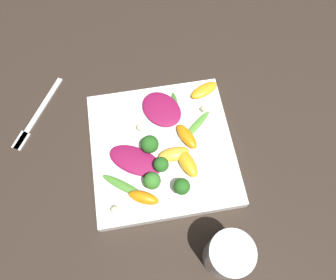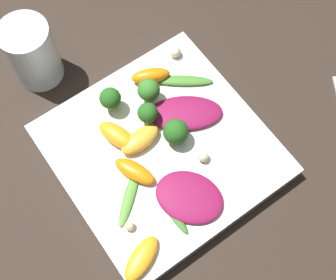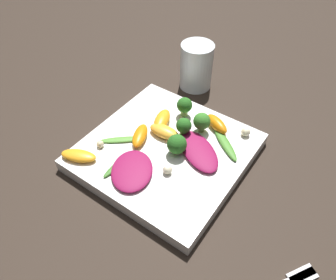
# 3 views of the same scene
# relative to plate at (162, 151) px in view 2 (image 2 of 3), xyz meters

# --- Properties ---
(ground_plane) EXTENTS (2.40, 2.40, 0.00)m
(ground_plane) POSITION_rel_plate_xyz_m (0.00, 0.00, -0.01)
(ground_plane) COLOR #2D231C
(plate) EXTENTS (0.28, 0.28, 0.02)m
(plate) POSITION_rel_plate_xyz_m (0.00, 0.00, 0.00)
(plate) COLOR white
(plate) RESTS_ON ground_plane
(drinking_glass) EXTENTS (0.07, 0.07, 0.10)m
(drinking_glass) POSITION_rel_plate_xyz_m (-0.22, -0.07, 0.04)
(drinking_glass) COLOR white
(drinking_glass) RESTS_ON ground_plane
(radicchio_leaf_0) EXTENTS (0.11, 0.11, 0.01)m
(radicchio_leaf_0) POSITION_rel_plate_xyz_m (0.08, -0.01, 0.02)
(radicchio_leaf_0) COLOR maroon
(radicchio_leaf_0) RESTS_ON plate
(radicchio_leaf_1) EXTENTS (0.10, 0.12, 0.01)m
(radicchio_leaf_1) POSITION_rel_plate_xyz_m (-0.02, 0.06, 0.02)
(radicchio_leaf_1) COLOR maroon
(radicchio_leaf_1) RESTS_ON plate
(orange_segment_0) EXTENTS (0.07, 0.05, 0.02)m
(orange_segment_0) POSITION_rel_plate_xyz_m (-0.05, -0.04, 0.02)
(orange_segment_0) COLOR orange
(orange_segment_0) RESTS_ON plate
(orange_segment_1) EXTENTS (0.04, 0.06, 0.02)m
(orange_segment_1) POSITION_rel_plate_xyz_m (-0.10, 0.05, 0.02)
(orange_segment_1) COLOR orange
(orange_segment_1) RESTS_ON plate
(orange_segment_2) EXTENTS (0.05, 0.07, 0.01)m
(orange_segment_2) POSITION_rel_plate_xyz_m (0.11, -0.11, 0.02)
(orange_segment_2) COLOR orange
(orange_segment_2) RESTS_ON plate
(orange_segment_3) EXTENTS (0.03, 0.06, 0.02)m
(orange_segment_3) POSITION_rel_plate_xyz_m (-0.02, -0.02, 0.02)
(orange_segment_3) COLOR #FCAD33
(orange_segment_3) RESTS_ON plate
(orange_segment_4) EXTENTS (0.07, 0.05, 0.02)m
(orange_segment_4) POSITION_rel_plate_xyz_m (0.01, -0.05, 0.02)
(orange_segment_4) COLOR orange
(orange_segment_4) RESTS_ON plate
(broccoli_floret_0) EXTENTS (0.03, 0.03, 0.04)m
(broccoli_floret_0) POSITION_rel_plate_xyz_m (-0.04, 0.01, 0.04)
(broccoli_floret_0) COLOR #7A9E51
(broccoli_floret_0) RESTS_ON plate
(broccoli_floret_1) EXTENTS (0.03, 0.03, 0.04)m
(broccoli_floret_1) POSITION_rel_plate_xyz_m (-0.07, 0.03, 0.04)
(broccoli_floret_1) COLOR #7A9E51
(broccoli_floret_1) RESTS_ON plate
(broccoli_floret_2) EXTENTS (0.03, 0.03, 0.04)m
(broccoli_floret_2) POSITION_rel_plate_xyz_m (-0.09, -0.02, 0.04)
(broccoli_floret_2) COLOR #7A9E51
(broccoli_floret_2) RESTS_ON plate
(broccoli_floret_3) EXTENTS (0.04, 0.04, 0.04)m
(broccoli_floret_3) POSITION_rel_plate_xyz_m (0.00, 0.02, 0.03)
(broccoli_floret_3) COLOR #7A9E51
(broccoli_floret_3) RESTS_ON plate
(arugula_sprig_0) EXTENTS (0.07, 0.08, 0.01)m
(arugula_sprig_0) POSITION_rel_plate_xyz_m (-0.07, 0.08, 0.02)
(arugula_sprig_0) COLOR #47842D
(arugula_sprig_0) RESTS_ON plate
(arugula_sprig_1) EXTENTS (0.07, 0.08, 0.01)m
(arugula_sprig_1) POSITION_rel_plate_xyz_m (0.03, -0.07, 0.02)
(arugula_sprig_1) COLOR #518E33
(arugula_sprig_1) RESTS_ON plate
(arugula_sprig_2) EXTENTS (0.07, 0.01, 0.01)m
(arugula_sprig_2) POSITION_rel_plate_xyz_m (0.08, -0.04, 0.02)
(arugula_sprig_2) COLOR #3D7528
(arugula_sprig_2) RESTS_ON plate
(macadamia_nut_0) EXTENTS (0.02, 0.02, 0.02)m
(macadamia_nut_0) POSITION_rel_plate_xyz_m (-0.11, 0.10, 0.02)
(macadamia_nut_0) COLOR beige
(macadamia_nut_0) RESTS_ON plate
(macadamia_nut_1) EXTENTS (0.02, 0.02, 0.02)m
(macadamia_nut_1) POSITION_rel_plate_xyz_m (0.05, 0.04, 0.02)
(macadamia_nut_1) COLOR beige
(macadamia_nut_1) RESTS_ON plate
(macadamia_nut_2) EXTENTS (0.01, 0.01, 0.01)m
(macadamia_nut_2) POSITION_rel_plate_xyz_m (0.07, -0.10, 0.02)
(macadamia_nut_2) COLOR beige
(macadamia_nut_2) RESTS_ON plate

